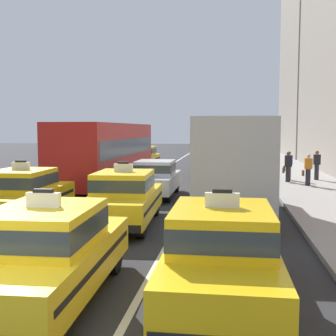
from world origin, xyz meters
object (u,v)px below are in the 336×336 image
taxi_left_second (23,194)px  pedestrian_trailing (308,170)px  sedan_center_third (155,177)px  pedestrian_near_crosswalk (317,165)px  taxi_left_fourth (144,157)px  bus_left_third (108,150)px  pedestrian_by_storefront (289,166)px  taxi_center_second (124,197)px  taxi_right_nearest (222,252)px  taxi_center_nearest (47,252)px  box_truck_right_second (230,164)px  pedestrian_mid_block (288,167)px  taxi_right_third (233,169)px

taxi_left_second → pedestrian_trailing: taxi_left_second is taller
sedan_center_third → pedestrian_near_crosswalk: 10.04m
taxi_left_second → taxi_left_fourth: 18.39m
bus_left_third → pedestrian_by_storefront: bearing=12.3°
taxi_center_second → bus_left_third: bearing=108.9°
taxi_left_second → taxi_left_fourth: size_ratio=1.00×
taxi_right_nearest → pedestrian_near_crosswalk: size_ratio=2.84×
taxi_center_nearest → taxi_center_second: same height
taxi_left_fourth → taxi_center_second: (3.13, -18.53, 0.00)m
bus_left_third → pedestrian_by_storefront: size_ratio=7.14×
taxi_left_second → box_truck_right_second: bearing=15.6°
taxi_left_fourth → taxi_center_nearest: same height
bus_left_third → taxi_center_nearest: 15.63m
bus_left_third → taxi_right_nearest: (6.25, -14.86, -0.94)m
taxi_left_second → taxi_right_nearest: bearing=-41.4°
taxi_center_nearest → taxi_right_nearest: 2.92m
taxi_right_nearest → pedestrian_mid_block: bearing=78.7°
taxi_center_second → sedan_center_third: (-0.01, 5.64, -0.03)m
taxi_right_third → pedestrian_mid_block: taxi_right_third is taller
taxi_left_fourth → pedestrian_near_crosswalk: (11.06, -6.75, 0.09)m
bus_left_third → pedestrian_mid_block: 9.57m
sedan_center_third → box_truck_right_second: (3.20, -3.68, 0.93)m
pedestrian_by_storefront → bus_left_third: bearing=-167.7°
taxi_left_second → pedestrian_trailing: 13.78m
bus_left_third → taxi_center_nearest: size_ratio=2.44×
taxi_left_second → bus_left_third: (0.11, 9.25, 0.94)m
taxi_left_second → taxi_center_nearest: 6.92m
taxi_center_nearest → pedestrian_by_storefront: (6.26, 17.34, 0.06)m
pedestrian_near_crosswalk → taxi_left_fourth: bearing=148.6°
taxi_right_third → pedestrian_trailing: taxi_right_third is taller
taxi_left_fourth → taxi_right_nearest: (6.16, -24.00, 0.00)m
pedestrian_trailing → taxi_right_third: bearing=174.3°
bus_left_third → taxi_center_second: bus_left_third is taller
taxi_center_nearest → taxi_right_nearest: (2.90, 0.38, 0.00)m
taxi_left_second → taxi_center_second: 3.34m
taxi_center_second → taxi_right_third: 10.17m
taxi_right_third → pedestrian_by_storefront: (3.03, 1.88, 0.06)m
bus_left_third → pedestrian_mid_block: (9.45, 1.20, -0.87)m
taxi_left_second → pedestrian_by_storefront: taxi_left_second is taller
bus_left_third → pedestrian_near_crosswalk: (11.15, 2.39, -0.86)m
sedan_center_third → pedestrian_mid_block: 7.97m
taxi_left_second → taxi_center_nearest: (3.46, -5.99, 0.00)m
taxi_right_third → pedestrian_trailing: (3.66, -0.36, 0.05)m
taxi_center_nearest → pedestrian_mid_block: taxi_center_nearest is taller
bus_left_third → pedestrian_near_crosswalk: 11.44m
taxi_center_second → pedestrian_trailing: 11.60m
taxi_center_second → taxi_right_nearest: bearing=-61.0°
pedestrian_near_crosswalk → sedan_center_third: bearing=-142.3°
taxi_right_third → taxi_center_second: bearing=-109.2°
bus_left_third → taxi_left_second: bearing=-90.7°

